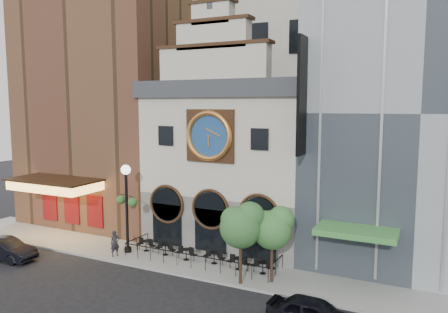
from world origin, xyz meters
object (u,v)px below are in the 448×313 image
pedestrian (115,243)px  tree_left (242,224)px  bistro_2 (186,253)px  bistro_3 (214,257)px  car_left (5,249)px  lamppost (127,199)px  bistro_0 (146,245)px  bistro_4 (238,262)px  bistro_1 (165,248)px  bistro_5 (263,266)px  tree_right (273,227)px

pedestrian → tree_left: (9.79, -0.40, 2.70)m
bistro_2 → pedestrian: (-4.84, -1.53, 0.44)m
tree_left → bistro_3: bearing=143.6°
car_left → lamppost: lamppost is taller
lamppost → tree_left: lamppost is taller
bistro_3 → lamppost: size_ratio=0.25×
bistro_0 → bistro_4: (7.46, -0.32, 0.00)m
bistro_0 → lamppost: 3.67m
car_left → bistro_4: bearing=-75.9°
bistro_3 → tree_left: tree_left is taller
bistro_1 → bistro_5: size_ratio=1.00×
bistro_1 → pedestrian: bearing=-149.8°
pedestrian → tree_right: size_ratio=0.39×
lamppost → tree_left: size_ratio=1.28×
bistro_2 → tree_right: tree_right is taller
bistro_0 → tree_left: bearing=-14.7°
lamppost → tree_left: 9.67m
bistro_2 → bistro_3: 2.04m
tree_right → car_left: bearing=-166.9°
car_left → bistro_0: bearing=-59.8°
bistro_2 → bistro_3: bearing=6.5°
tree_right → lamppost: bearing=177.6°
bistro_1 → bistro_3: bearing=0.2°
bistro_0 → bistro_5: (9.11, -0.29, 0.00)m
bistro_4 → tree_left: size_ratio=0.32×
bistro_0 → car_left: (-7.89, -5.41, 0.13)m
bistro_1 → bistro_4: size_ratio=1.00×
bistro_2 → lamppost: bearing=-174.4°
lamppost → tree_right: (11.12, -0.46, -0.53)m
bistro_4 → tree_right: bearing=-19.0°
pedestrian → bistro_5: bearing=-53.9°
tree_left → tree_right: bearing=32.8°
bistro_2 → pedestrian: size_ratio=0.87×
lamppost → tree_right: size_ratio=1.37×
tree_left → lamppost: bearing=171.2°
bistro_3 → car_left: 14.49m
bistro_3 → tree_right: bearing=-14.2°
bistro_3 → pedestrian: (-6.87, -1.76, 0.44)m
tree_left → bistro_4: bearing=118.6°
car_left → tree_left: tree_left is taller
bistro_3 → bistro_4: bearing=-7.2°
bistro_0 → bistro_4: size_ratio=1.00×
bistro_5 → car_left: (-17.00, -5.12, 0.13)m
lamppost → tree_left: bearing=6.6°
bistro_4 → tree_left: bearing=-61.4°
bistro_0 → bistro_5: same height
bistro_2 → bistro_5: same height
pedestrian → lamppost: 3.19m
bistro_0 → lamppost: size_ratio=0.25×
bistro_4 → lamppost: bearing=-177.0°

